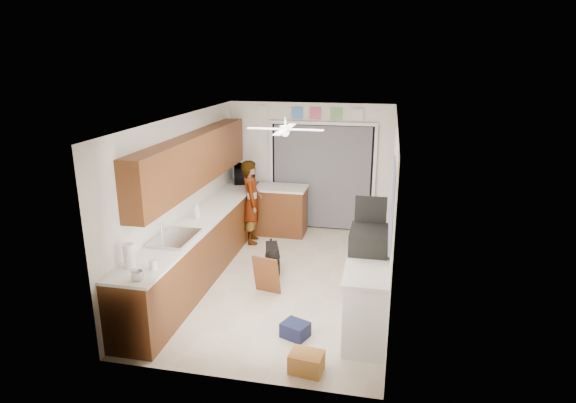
{
  "coord_description": "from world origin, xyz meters",
  "views": [
    {
      "loc": [
        1.49,
        -6.7,
        3.35
      ],
      "look_at": [
        0.0,
        0.4,
        1.15
      ],
      "focal_mm": 30.0,
      "sensor_mm": 36.0,
      "label": 1
    }
  ],
  "objects_px": {
    "paper_towel_roll": "(129,256)",
    "dog": "(272,257)",
    "soap_bottle": "(197,210)",
    "navy_crate": "(295,330)",
    "cardboard_box": "(306,362)",
    "suitcase": "(369,240)",
    "man": "(252,202)",
    "microwave": "(245,174)",
    "cup": "(138,276)"
  },
  "relations": [
    {
      "from": "microwave",
      "to": "suitcase",
      "type": "bearing_deg",
      "value": -156.52
    },
    {
      "from": "cup",
      "to": "suitcase",
      "type": "distance_m",
      "value": 2.87
    },
    {
      "from": "paper_towel_roll",
      "to": "cardboard_box",
      "type": "relative_size",
      "value": 0.81
    },
    {
      "from": "soap_bottle",
      "to": "suitcase",
      "type": "height_order",
      "value": "suitcase"
    },
    {
      "from": "navy_crate",
      "to": "paper_towel_roll",
      "type": "bearing_deg",
      "value": -168.36
    },
    {
      "from": "cup",
      "to": "dog",
      "type": "height_order",
      "value": "cup"
    },
    {
      "from": "paper_towel_roll",
      "to": "navy_crate",
      "type": "relative_size",
      "value": 0.95
    },
    {
      "from": "microwave",
      "to": "paper_towel_roll",
      "type": "bearing_deg",
      "value": 161.14
    },
    {
      "from": "cardboard_box",
      "to": "navy_crate",
      "type": "distance_m",
      "value": 0.69
    },
    {
      "from": "soap_bottle",
      "to": "man",
      "type": "distance_m",
      "value": 1.59
    },
    {
      "from": "suitcase",
      "to": "navy_crate",
      "type": "relative_size",
      "value": 2.05
    },
    {
      "from": "paper_towel_roll",
      "to": "cardboard_box",
      "type": "height_order",
      "value": "paper_towel_roll"
    },
    {
      "from": "cardboard_box",
      "to": "navy_crate",
      "type": "relative_size",
      "value": 1.17
    },
    {
      "from": "soap_bottle",
      "to": "paper_towel_roll",
      "type": "relative_size",
      "value": 0.89
    },
    {
      "from": "soap_bottle",
      "to": "cardboard_box",
      "type": "xyz_separation_m",
      "value": [
        2.1,
        -2.13,
        -0.96
      ]
    },
    {
      "from": "man",
      "to": "cardboard_box",
      "type": "bearing_deg",
      "value": -171.39
    },
    {
      "from": "paper_towel_roll",
      "to": "suitcase",
      "type": "distance_m",
      "value": 2.97
    },
    {
      "from": "suitcase",
      "to": "cardboard_box",
      "type": "relative_size",
      "value": 1.76
    },
    {
      "from": "cup",
      "to": "dog",
      "type": "relative_size",
      "value": 0.22
    },
    {
      "from": "cup",
      "to": "navy_crate",
      "type": "bearing_deg",
      "value": 22.7
    },
    {
      "from": "microwave",
      "to": "cup",
      "type": "bearing_deg",
      "value": 164.64
    },
    {
      "from": "dog",
      "to": "suitcase",
      "type": "bearing_deg",
      "value": -52.15
    },
    {
      "from": "microwave",
      "to": "suitcase",
      "type": "relative_size",
      "value": 0.93
    },
    {
      "from": "cup",
      "to": "paper_towel_roll",
      "type": "xyz_separation_m",
      "value": [
        -0.26,
        0.3,
        0.09
      ]
    },
    {
      "from": "dog",
      "to": "paper_towel_roll",
      "type": "bearing_deg",
      "value": -136.78
    },
    {
      "from": "paper_towel_roll",
      "to": "dog",
      "type": "bearing_deg",
      "value": 61.09
    },
    {
      "from": "microwave",
      "to": "man",
      "type": "relative_size",
      "value": 0.38
    },
    {
      "from": "microwave",
      "to": "dog",
      "type": "bearing_deg",
      "value": -169.24
    },
    {
      "from": "cup",
      "to": "navy_crate",
      "type": "xyz_separation_m",
      "value": [
        1.67,
        0.7,
        -0.9
      ]
    },
    {
      "from": "soap_bottle",
      "to": "dog",
      "type": "distance_m",
      "value": 1.43
    },
    {
      "from": "suitcase",
      "to": "man",
      "type": "xyz_separation_m",
      "value": [
        -2.22,
        2.24,
        -0.3
      ]
    },
    {
      "from": "soap_bottle",
      "to": "cardboard_box",
      "type": "height_order",
      "value": "soap_bottle"
    },
    {
      "from": "cup",
      "to": "soap_bottle",
      "type": "bearing_deg",
      "value": 94.82
    },
    {
      "from": "microwave",
      "to": "cardboard_box",
      "type": "bearing_deg",
      "value": -172.26
    },
    {
      "from": "microwave",
      "to": "cup",
      "type": "relative_size",
      "value": 4.19
    },
    {
      "from": "suitcase",
      "to": "navy_crate",
      "type": "height_order",
      "value": "suitcase"
    },
    {
      "from": "soap_bottle",
      "to": "dog",
      "type": "xyz_separation_m",
      "value": [
        1.13,
        0.3,
        -0.82
      ]
    },
    {
      "from": "soap_bottle",
      "to": "navy_crate",
      "type": "height_order",
      "value": "soap_bottle"
    },
    {
      "from": "suitcase",
      "to": "cardboard_box",
      "type": "bearing_deg",
      "value": -112.3
    },
    {
      "from": "soap_bottle",
      "to": "cup",
      "type": "distance_m",
      "value": 2.19
    },
    {
      "from": "paper_towel_roll",
      "to": "navy_crate",
      "type": "bearing_deg",
      "value": 11.64
    },
    {
      "from": "microwave",
      "to": "cup",
      "type": "xyz_separation_m",
      "value": [
        0.1,
        -4.5,
        -0.11
      ]
    },
    {
      "from": "cardboard_box",
      "to": "dog",
      "type": "bearing_deg",
      "value": 111.82
    },
    {
      "from": "suitcase",
      "to": "dog",
      "type": "height_order",
      "value": "suitcase"
    },
    {
      "from": "cup",
      "to": "man",
      "type": "xyz_separation_m",
      "value": [
        0.27,
        3.68,
        -0.22
      ]
    },
    {
      "from": "soap_bottle",
      "to": "man",
      "type": "xyz_separation_m",
      "value": [
        0.45,
        1.49,
        -0.29
      ]
    },
    {
      "from": "microwave",
      "to": "dog",
      "type": "height_order",
      "value": "microwave"
    },
    {
      "from": "man",
      "to": "dog",
      "type": "distance_m",
      "value": 1.47
    },
    {
      "from": "microwave",
      "to": "cup",
      "type": "height_order",
      "value": "microwave"
    },
    {
      "from": "navy_crate",
      "to": "suitcase",
      "type": "bearing_deg",
      "value": 41.93
    }
  ]
}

